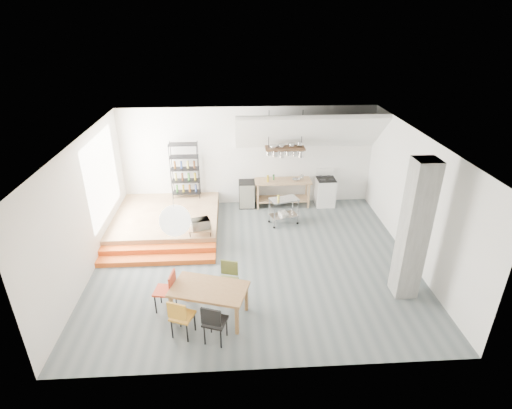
{
  "coord_description": "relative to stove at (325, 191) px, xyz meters",
  "views": [
    {
      "loc": [
        -0.48,
        -8.64,
        5.77
      ],
      "look_at": [
        0.09,
        0.8,
        1.2
      ],
      "focal_mm": 28.0,
      "sensor_mm": 36.0,
      "label": 1
    }
  ],
  "objects": [
    {
      "name": "wire_shelving",
      "position": [
        -4.5,
        0.04,
        0.85
      ],
      "size": [
        0.88,
        0.38,
        1.8
      ],
      "color": "black",
      "rests_on": "platform"
    },
    {
      "name": "ceiling",
      "position": [
        -2.5,
        -3.16,
        2.72
      ],
      "size": [
        8.0,
        7.0,
        0.02
      ],
      "primitive_type": "cube",
      "color": "white",
      "rests_on": "wall_back"
    },
    {
      "name": "wall_left",
      "position": [
        -6.5,
        -3.16,
        1.12
      ],
      "size": [
        0.04,
        7.0,
        3.2
      ],
      "primitive_type": "cube",
      "color": "silver",
      "rests_on": "ground"
    },
    {
      "name": "floor",
      "position": [
        -2.5,
        -3.16,
        -0.48
      ],
      "size": [
        8.0,
        8.0,
        0.0
      ],
      "primitive_type": "plane",
      "color": "#525C5F",
      "rests_on": "ground"
    },
    {
      "name": "chair_mustard",
      "position": [
        -4.07,
        -5.77,
        0.06
      ],
      "size": [
        0.53,
        0.53,
        0.9
      ],
      "rotation": [
        0.0,
        0.0,
        2.77
      ],
      "color": "#B5791F",
      "rests_on": "ground"
    },
    {
      "name": "dining_table",
      "position": [
        -3.54,
        -5.2,
        0.17
      ],
      "size": [
        1.71,
        1.27,
        0.73
      ],
      "rotation": [
        0.0,
        0.0,
        -0.3
      ],
      "color": "#905B34",
      "rests_on": "ground"
    },
    {
      "name": "microwave_shelf",
      "position": [
        -3.9,
        -2.41,
        0.07
      ],
      "size": [
        0.6,
        0.4,
        0.16
      ],
      "color": "#8D6546",
      "rests_on": "platform"
    },
    {
      "name": "step_lower",
      "position": [
        -5.0,
        -3.11,
        -0.41
      ],
      "size": [
        3.0,
        0.35,
        0.13
      ],
      "primitive_type": "cube",
      "color": "#DE581A",
      "rests_on": "ground"
    },
    {
      "name": "paper_lantern",
      "position": [
        -4.11,
        -5.03,
        1.72
      ],
      "size": [
        0.6,
        0.6,
        0.6
      ],
      "primitive_type": "sphere",
      "color": "white",
      "rests_on": "ceiling"
    },
    {
      "name": "step_upper",
      "position": [
        -5.0,
        -2.76,
        -0.35
      ],
      "size": [
        3.0,
        0.35,
        0.27
      ],
      "primitive_type": "cube",
      "color": "#DE581A",
      "rests_on": "ground"
    },
    {
      "name": "concrete_column",
      "position": [
        0.8,
        -4.66,
        1.12
      ],
      "size": [
        0.5,
        0.5,
        3.2
      ],
      "primitive_type": "cube",
      "color": "slate",
      "rests_on": "ground"
    },
    {
      "name": "wall_back",
      "position": [
        -2.5,
        0.34,
        1.12
      ],
      "size": [
        8.0,
        0.04,
        3.2
      ],
      "primitive_type": "cube",
      "color": "silver",
      "rests_on": "ground"
    },
    {
      "name": "bowl",
      "position": [
        -0.99,
        -0.06,
        0.46
      ],
      "size": [
        0.24,
        0.24,
        0.06
      ],
      "primitive_type": "imported",
      "rotation": [
        0.0,
        0.0,
        0.02
      ],
      "color": "silver",
      "rests_on": "kitchen_counter"
    },
    {
      "name": "slope_ceiling",
      "position": [
        -0.7,
        -0.26,
        2.07
      ],
      "size": [
        4.4,
        1.44,
        1.32
      ],
      "primitive_type": "cube",
      "rotation": [
        -0.73,
        0.0,
        0.0
      ],
      "color": "white",
      "rests_on": "wall_back"
    },
    {
      "name": "stove",
      "position": [
        0.0,
        0.0,
        0.0
      ],
      "size": [
        0.6,
        0.6,
        1.18
      ],
      "color": "white",
      "rests_on": "ground"
    },
    {
      "name": "chair_black",
      "position": [
        -3.43,
        -5.96,
        0.06
      ],
      "size": [
        0.53,
        0.53,
        0.9
      ],
      "rotation": [
        0.0,
        0.0,
        2.81
      ],
      "color": "black",
      "rests_on": "ground"
    },
    {
      "name": "pot_rack",
      "position": [
        -1.37,
        -0.23,
        1.5
      ],
      "size": [
        1.2,
        0.5,
        1.43
      ],
      "color": "#392717",
      "rests_on": "ceiling"
    },
    {
      "name": "mini_fridge",
      "position": [
        -2.57,
        0.04,
        -0.05
      ],
      "size": [
        0.51,
        0.51,
        0.87
      ],
      "primitive_type": "cube",
      "color": "black",
      "rests_on": "ground"
    },
    {
      "name": "wall_right",
      "position": [
        1.5,
        -3.16,
        1.12
      ],
      "size": [
        0.04,
        7.0,
        3.2
      ],
      "primitive_type": "cube",
      "color": "silver",
      "rests_on": "ground"
    },
    {
      "name": "kitchen_counter",
      "position": [
        -1.4,
        -0.01,
        0.15
      ],
      "size": [
        1.8,
        0.6,
        0.91
      ],
      "color": "#8D6546",
      "rests_on": "ground"
    },
    {
      "name": "chair_red",
      "position": [
        -4.42,
        -4.92,
        0.07
      ],
      "size": [
        0.48,
        0.48,
        0.92
      ],
      "rotation": [
        0.0,
        0.0,
        -1.73
      ],
      "color": "red",
      "rests_on": "ground"
    },
    {
      "name": "platform",
      "position": [
        -5.0,
        -1.16,
        -0.28
      ],
      "size": [
        3.0,
        3.0,
        0.4
      ],
      "primitive_type": "cube",
      "color": "#8D6546",
      "rests_on": "ground"
    },
    {
      "name": "chair_olive",
      "position": [
        -3.16,
        -4.59,
        0.05
      ],
      "size": [
        0.51,
        0.51,
        0.89
      ],
      "rotation": [
        0.0,
        0.0,
        -0.29
      ],
      "color": "#616932",
      "rests_on": "ground"
    },
    {
      "name": "rolling_cart",
      "position": [
        -1.51,
        -1.23,
        0.05
      ],
      "size": [
        0.92,
        0.68,
        0.82
      ],
      "rotation": [
        0.0,
        0.0,
        0.29
      ],
      "color": "silver",
      "rests_on": "ground"
    },
    {
      "name": "microwave",
      "position": [
        -3.9,
        -2.41,
        0.22
      ],
      "size": [
        0.56,
        0.46,
        0.27
      ],
      "primitive_type": "imported",
      "rotation": [
        0.0,
        0.0,
        0.31
      ],
      "color": "beige",
      "rests_on": "microwave_shelf"
    },
    {
      "name": "window_pane",
      "position": [
        -6.48,
        -1.66,
        1.32
      ],
      "size": [
        0.02,
        2.5,
        2.2
      ],
      "primitive_type": "cube",
      "color": "white",
      "rests_on": "wall_left"
    }
  ]
}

